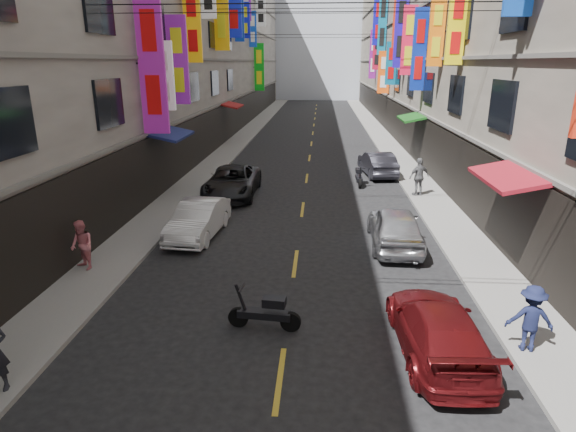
# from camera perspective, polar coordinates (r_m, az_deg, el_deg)

# --- Properties ---
(sidewalk_left) EXTENTS (2.00, 90.00, 0.12)m
(sidewalk_left) POSITION_cam_1_polar(r_m,az_deg,el_deg) (39.44, -6.06, 8.69)
(sidewalk_left) COLOR slate
(sidewalk_left) RESTS_ON ground
(sidewalk_right) EXTENTS (2.00, 90.00, 0.12)m
(sidewalk_right) POSITION_cam_1_polar(r_m,az_deg,el_deg) (39.21, 11.68, 8.38)
(sidewalk_right) COLOR slate
(sidewalk_right) RESTS_ON ground
(building_row_left) EXTENTS (10.14, 90.00, 19.00)m
(building_row_left) POSITION_cam_1_polar(r_m,az_deg,el_deg) (40.55, -15.55, 21.80)
(building_row_left) COLOR gray
(building_row_left) RESTS_ON ground
(building_row_right) EXTENTS (10.14, 90.00, 19.00)m
(building_row_right) POSITION_cam_1_polar(r_m,az_deg,el_deg) (40.11, 21.72, 21.29)
(building_row_right) COLOR gray
(building_row_right) RESTS_ON ground
(haze_block) EXTENTS (18.00, 8.00, 22.00)m
(haze_block) POSITION_cam_1_polar(r_m,az_deg,el_deg) (88.50, 3.65, 20.85)
(haze_block) COLOR silver
(haze_block) RESTS_ON ground
(shop_signage) EXTENTS (14.00, 55.00, 12.33)m
(shop_signage) POSITION_cam_1_polar(r_m,az_deg,el_deg) (31.87, 2.39, 23.01)
(shop_signage) COLOR #1510C1
(shop_signage) RESTS_ON ground
(street_awnings) EXTENTS (13.99, 35.20, 0.41)m
(street_awnings) POSITION_cam_1_polar(r_m,az_deg,el_deg) (22.69, -1.22, 9.61)
(street_awnings) COLOR #13491F
(street_awnings) RESTS_ON ground
(overhead_cables) EXTENTS (14.00, 38.04, 1.24)m
(overhead_cables) POSITION_cam_1_polar(r_m,az_deg,el_deg) (26.50, 2.48, 23.35)
(overhead_cables) COLOR black
(overhead_cables) RESTS_ON ground
(lane_markings) EXTENTS (0.12, 80.20, 0.01)m
(lane_markings) POSITION_cam_1_polar(r_m,az_deg,el_deg) (35.92, 2.68, 7.79)
(lane_markings) COLOR gold
(lane_markings) RESTS_ON ground
(scooter_crossing) EXTENTS (1.80, 0.52, 1.14)m
(scooter_crossing) POSITION_cam_1_polar(r_m,az_deg,el_deg) (11.88, -2.69, -11.36)
(scooter_crossing) COLOR black
(scooter_crossing) RESTS_ON ground
(scooter_far_right) EXTENTS (0.50, 1.80, 1.14)m
(scooter_far_right) POSITION_cam_1_polar(r_m,az_deg,el_deg) (25.71, 8.40, 4.60)
(scooter_far_right) COLOR black
(scooter_far_right) RESTS_ON ground
(car_left_mid) EXTENTS (1.73, 4.13, 1.33)m
(car_left_mid) POSITION_cam_1_polar(r_m,az_deg,el_deg) (18.14, -10.57, -0.38)
(car_left_mid) COLOR silver
(car_left_mid) RESTS_ON ground
(car_left_far) EXTENTS (2.34, 5.05, 1.40)m
(car_left_far) POSITION_cam_1_polar(r_m,az_deg,el_deg) (23.49, -6.61, 4.06)
(car_left_far) COLOR black
(car_left_far) RESTS_ON ground
(car_right_near) EXTENTS (1.88, 4.29, 1.23)m
(car_right_near) POSITION_cam_1_polar(r_m,az_deg,el_deg) (11.38, 17.30, -12.65)
(car_right_near) COLOR #601013
(car_right_near) RESTS_ON ground
(car_right_mid) EXTENTS (1.79, 4.26, 1.44)m
(car_right_mid) POSITION_cam_1_polar(r_m,az_deg,el_deg) (17.27, 12.55, -1.24)
(car_right_mid) COLOR #ACADB1
(car_right_mid) RESTS_ON ground
(car_right_far) EXTENTS (2.01, 4.34, 1.38)m
(car_right_far) POSITION_cam_1_polar(r_m,az_deg,el_deg) (28.11, 10.54, 6.13)
(car_right_far) COLOR #27272E
(car_right_far) RESTS_ON ground
(pedestrian_lfar) EXTENTS (0.92, 0.87, 1.56)m
(pedestrian_lfar) POSITION_cam_1_polar(r_m,az_deg,el_deg) (15.97, -23.24, -3.21)
(pedestrian_lfar) COLOR #DB747C
(pedestrian_lfar) RESTS_ON sidewalk_left
(pedestrian_rnear) EXTENTS (1.06, 0.65, 1.54)m
(pedestrian_rnear) POSITION_cam_1_polar(r_m,az_deg,el_deg) (11.97, 26.81, -10.76)
(pedestrian_rnear) COLOR #151B3C
(pedestrian_rnear) RESTS_ON sidewalk_right
(pedestrian_rfar) EXTENTS (1.22, 0.99, 1.81)m
(pedestrian_rfar) POSITION_cam_1_polar(r_m,az_deg,el_deg) (23.77, 15.28, 4.51)
(pedestrian_rfar) COLOR slate
(pedestrian_rfar) RESTS_ON sidewalk_right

